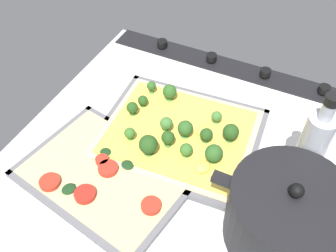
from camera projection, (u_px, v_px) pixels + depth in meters
ground_plane at (190, 157)px, 83.11cm from camera, size 74.30×69.87×3.00cm
stove_control_panel at (237, 68)px, 100.87cm from camera, size 71.33×7.00×2.60cm
baking_tray_front at (179, 136)px, 84.88cm from camera, size 36.92×31.64×1.30cm
broccoli_pizza at (179, 132)px, 83.42cm from camera, size 34.35×29.07×6.08cm
baking_tray_back at (106, 175)px, 77.54cm from camera, size 36.95×29.74×1.30cm
veggie_pizza_back at (105, 175)px, 76.81cm from camera, size 34.16×26.94×1.90cm
cooking_pot at (285, 216)px, 64.26cm from camera, size 27.06×20.25×15.49cm
oil_bottle at (310, 151)px, 69.60cm from camera, size 5.14×5.14×23.58cm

